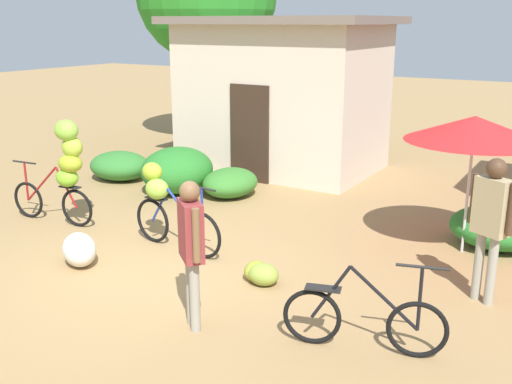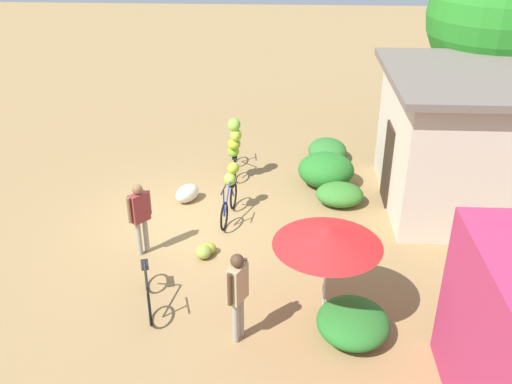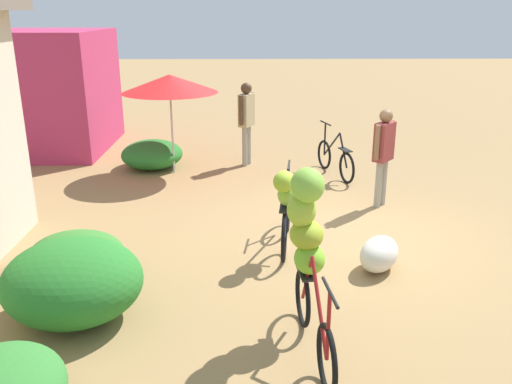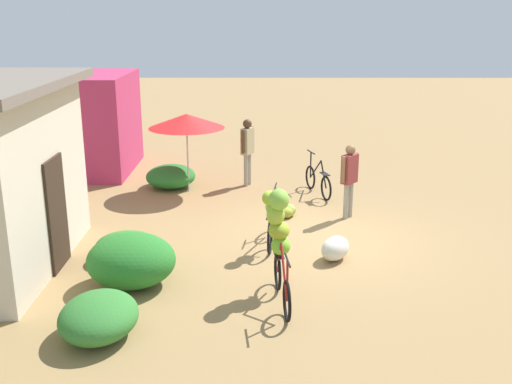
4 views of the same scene
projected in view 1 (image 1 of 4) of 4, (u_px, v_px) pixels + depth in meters
ground_plane at (156, 278)px, 7.65m from camera, size 60.00×60.00×0.00m
building_low at (283, 93)px, 13.02m from camera, size 4.55×3.30×3.32m
hedge_bush_front_left at (120, 166)px, 12.37m from camera, size 1.33×1.11×0.59m
hedge_bush_front_right at (177, 170)px, 11.41m from camera, size 1.35×1.48×0.89m
hedge_bush_mid at (230, 183)px, 11.18m from camera, size 0.99×1.18×0.54m
hedge_bush_by_door at (497, 228)px, 8.68m from camera, size 1.37×1.27×0.58m
market_umbrella at (474, 129)px, 8.03m from camera, size 1.89×1.89×1.98m
bicycle_leftmost at (65, 164)px, 9.39m from camera, size 1.68×0.40×1.75m
bicycle_near_pile at (165, 202)px, 8.56m from camera, size 1.70×0.41×1.23m
bicycle_center_loaded at (364, 320)px, 5.89m from camera, size 1.60×0.51×0.98m
banana_pile_on_ground at (260, 273)px, 7.49m from camera, size 0.54×0.45×0.28m
produce_sack at (79, 250)px, 8.03m from camera, size 0.83×0.76×0.44m
person_vendor at (491, 215)px, 6.73m from camera, size 0.53×0.36×1.75m
person_bystander at (191, 240)px, 6.16m from camera, size 0.46×0.41×1.65m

